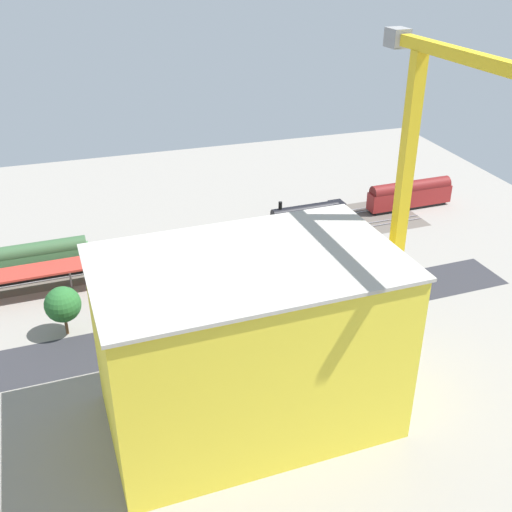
{
  "coord_description": "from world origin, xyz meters",
  "views": [
    {
      "loc": [
        16.74,
        74.91,
        50.29
      ],
      "look_at": [
        -7.76,
        -1.51,
        7.56
      ],
      "focal_mm": 43.29,
      "sensor_mm": 36.0,
      "label": 1
    }
  ],
  "objects_px": {
    "parked_car_2": "(223,335)",
    "street_tree_4": "(214,284)",
    "platform_canopy_near": "(166,250)",
    "freight_coach_far": "(28,261)",
    "parked_car_0": "(324,319)",
    "passenger_coach": "(410,194)",
    "construction_building": "(248,345)",
    "street_tree_2": "(211,280)",
    "locomotive": "(312,213)",
    "street_tree_3": "(226,273)",
    "street_tree_1": "(297,268)",
    "parked_car_3": "(173,343)",
    "tower_crane": "(411,198)",
    "traffic_light": "(124,294)",
    "box_truck_0": "(290,314)",
    "street_tree_5": "(63,305)",
    "street_tree_0": "(336,266)",
    "parked_car_1": "(279,327)"
  },
  "relations": [
    {
      "from": "box_truck_0",
      "to": "street_tree_3",
      "type": "xyz_separation_m",
      "value": [
        7.11,
        -7.91,
        3.71
      ]
    },
    {
      "from": "locomotive",
      "to": "street_tree_3",
      "type": "distance_m",
      "value": 33.59
    },
    {
      "from": "parked_car_2",
      "to": "street_tree_4",
      "type": "distance_m",
      "value": 8.59
    },
    {
      "from": "parked_car_1",
      "to": "freight_coach_far",
      "type": "bearing_deg",
      "value": -38.41
    },
    {
      "from": "street_tree_5",
      "to": "platform_canopy_near",
      "type": "bearing_deg",
      "value": -142.26
    },
    {
      "from": "box_truck_0",
      "to": "street_tree_1",
      "type": "relative_size",
      "value": 1.28
    },
    {
      "from": "passenger_coach",
      "to": "construction_building",
      "type": "relative_size",
      "value": 0.58
    },
    {
      "from": "parked_car_3",
      "to": "street_tree_5",
      "type": "distance_m",
      "value": 16.11
    },
    {
      "from": "street_tree_4",
      "to": "platform_canopy_near",
      "type": "bearing_deg",
      "value": -70.08
    },
    {
      "from": "locomotive",
      "to": "street_tree_1",
      "type": "height_order",
      "value": "street_tree_1"
    },
    {
      "from": "freight_coach_far",
      "to": "parked_car_0",
      "type": "xyz_separation_m",
      "value": [
        -40.2,
        26.48,
        -2.56
      ]
    },
    {
      "from": "freight_coach_far",
      "to": "traffic_light",
      "type": "xyz_separation_m",
      "value": [
        -13.22,
        17.51,
        1.49
      ]
    },
    {
      "from": "parked_car_1",
      "to": "street_tree_4",
      "type": "xyz_separation_m",
      "value": [
        7.13,
        -8.41,
        3.59
      ]
    },
    {
      "from": "box_truck_0",
      "to": "street_tree_4",
      "type": "distance_m",
      "value": 11.85
    },
    {
      "from": "box_truck_0",
      "to": "parked_car_0",
      "type": "bearing_deg",
      "value": 162.92
    },
    {
      "from": "passenger_coach",
      "to": "box_truck_0",
      "type": "height_order",
      "value": "passenger_coach"
    },
    {
      "from": "construction_building",
      "to": "passenger_coach",
      "type": "bearing_deg",
      "value": -137.78
    },
    {
      "from": "platform_canopy_near",
      "to": "parked_car_0",
      "type": "distance_m",
      "value": 28.79
    },
    {
      "from": "parked_car_0",
      "to": "street_tree_0",
      "type": "distance_m",
      "value": 10.28
    },
    {
      "from": "passenger_coach",
      "to": "street_tree_0",
      "type": "bearing_deg",
      "value": 42.19
    },
    {
      "from": "passenger_coach",
      "to": "parked_car_2",
      "type": "bearing_deg",
      "value": 34.2
    },
    {
      "from": "parked_car_3",
      "to": "tower_crane",
      "type": "height_order",
      "value": "tower_crane"
    },
    {
      "from": "parked_car_1",
      "to": "traffic_light",
      "type": "relative_size",
      "value": 0.57
    },
    {
      "from": "platform_canopy_near",
      "to": "box_truck_0",
      "type": "distance_m",
      "value": 24.59
    },
    {
      "from": "street_tree_4",
      "to": "street_tree_5",
      "type": "bearing_deg",
      "value": -0.76
    },
    {
      "from": "platform_canopy_near",
      "to": "street_tree_2",
      "type": "distance_m",
      "value": 12.64
    },
    {
      "from": "parked_car_1",
      "to": "street_tree_2",
      "type": "xyz_separation_m",
      "value": [
        7.32,
        -9.74,
        3.57
      ]
    },
    {
      "from": "construction_building",
      "to": "street_tree_3",
      "type": "height_order",
      "value": "construction_building"
    },
    {
      "from": "street_tree_1",
      "to": "parked_car_0",
      "type": "bearing_deg",
      "value": 96.77
    },
    {
      "from": "passenger_coach",
      "to": "street_tree_1",
      "type": "bearing_deg",
      "value": 35.79
    },
    {
      "from": "street_tree_2",
      "to": "street_tree_4",
      "type": "distance_m",
      "value": 1.34
    },
    {
      "from": "freight_coach_far",
      "to": "traffic_light",
      "type": "distance_m",
      "value": 21.99
    },
    {
      "from": "street_tree_3",
      "to": "traffic_light",
      "type": "relative_size",
      "value": 1.16
    },
    {
      "from": "platform_canopy_near",
      "to": "street_tree_1",
      "type": "height_order",
      "value": "street_tree_1"
    },
    {
      "from": "parked_car_2",
      "to": "street_tree_3",
      "type": "bearing_deg",
      "value": -108.95
    },
    {
      "from": "tower_crane",
      "to": "street_tree_1",
      "type": "height_order",
      "value": "tower_crane"
    },
    {
      "from": "parked_car_1",
      "to": "construction_building",
      "type": "distance_m",
      "value": 19.71
    },
    {
      "from": "parked_car_3",
      "to": "traffic_light",
      "type": "xyz_separation_m",
      "value": [
        5.17,
        -8.04,
        4.01
      ]
    },
    {
      "from": "parked_car_2",
      "to": "tower_crane",
      "type": "relative_size",
      "value": 0.11
    },
    {
      "from": "traffic_light",
      "to": "parked_car_2",
      "type": "bearing_deg",
      "value": 145.53
    },
    {
      "from": "locomotive",
      "to": "traffic_light",
      "type": "distance_m",
      "value": 45.59
    },
    {
      "from": "parked_car_0",
      "to": "parked_car_2",
      "type": "relative_size",
      "value": 1.1
    },
    {
      "from": "street_tree_1",
      "to": "traffic_light",
      "type": "bearing_deg",
      "value": -0.6
    },
    {
      "from": "freight_coach_far",
      "to": "locomotive",
      "type": "bearing_deg",
      "value": -172.68
    },
    {
      "from": "box_truck_0",
      "to": "parked_car_2",
      "type": "bearing_deg",
      "value": 4.51
    },
    {
      "from": "locomotive",
      "to": "traffic_light",
      "type": "height_order",
      "value": "traffic_light"
    },
    {
      "from": "freight_coach_far",
      "to": "tower_crane",
      "type": "xyz_separation_m",
      "value": [
        -44.26,
        38.24,
        20.42
      ]
    },
    {
      "from": "locomotive",
      "to": "street_tree_4",
      "type": "bearing_deg",
      "value": 44.0
    },
    {
      "from": "parked_car_0",
      "to": "street_tree_3",
      "type": "bearing_deg",
      "value": -38.25
    },
    {
      "from": "street_tree_1",
      "to": "street_tree_4",
      "type": "height_order",
      "value": "street_tree_1"
    }
  ]
}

